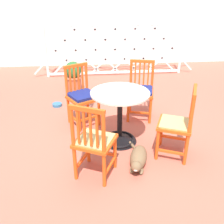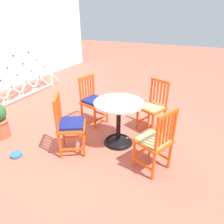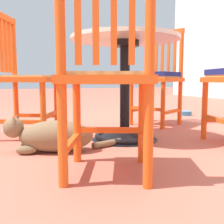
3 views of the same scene
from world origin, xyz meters
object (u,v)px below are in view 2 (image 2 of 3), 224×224
(orange_chair_at_corner, at_px, (155,142))
(pet_water_bowl, at_px, (16,155))
(tabby_cat, at_px, (154,141))
(orange_chair_near_fence, at_px, (70,125))
(orange_chair_facing_out, at_px, (153,107))
(orange_chair_tucked_in, at_px, (93,102))
(cafe_table, at_px, (118,127))

(orange_chair_at_corner, xyz_separation_m, pet_water_bowl, (-0.61, 1.90, -0.41))
(orange_chair_at_corner, bearing_deg, tabby_cat, 11.97)
(orange_chair_near_fence, relative_size, tabby_cat, 1.23)
(orange_chair_facing_out, bearing_deg, orange_chair_at_corner, -164.00)
(tabby_cat, bearing_deg, pet_water_bowl, 122.21)
(orange_chair_facing_out, height_order, pet_water_bowl, orange_chair_facing_out)
(pet_water_bowl, bearing_deg, tabby_cat, -57.79)
(pet_water_bowl, bearing_deg, orange_chair_at_corner, -72.12)
(orange_chair_facing_out, bearing_deg, orange_chair_tucked_in, 102.85)
(cafe_table, bearing_deg, orange_chair_near_fence, 131.66)
(orange_chair_near_fence, height_order, pet_water_bowl, orange_chair_near_fence)
(orange_chair_facing_out, distance_m, orange_chair_at_corner, 1.06)
(orange_chair_near_fence, relative_size, orange_chair_at_corner, 1.00)
(cafe_table, bearing_deg, tabby_cat, -74.43)
(orange_chair_tucked_in, xyz_separation_m, orange_chair_at_corner, (-0.77, -1.35, -0.01))
(orange_chair_tucked_in, relative_size, tabby_cat, 1.23)
(cafe_table, relative_size, orange_chair_near_fence, 0.83)
(orange_chair_facing_out, bearing_deg, cafe_table, 150.19)
(cafe_table, distance_m, pet_water_bowl, 1.60)
(cafe_table, distance_m, orange_chair_at_corner, 0.77)
(cafe_table, xyz_separation_m, orange_chair_at_corner, (-0.36, -0.67, 0.15))
(orange_chair_at_corner, bearing_deg, cafe_table, 61.57)
(orange_chair_tucked_in, bearing_deg, orange_chair_near_fence, -172.07)
(orange_chair_facing_out, height_order, orange_chair_near_fence, same)
(cafe_table, distance_m, orange_chair_facing_out, 0.77)
(orange_chair_facing_out, height_order, tabby_cat, orange_chair_facing_out)
(orange_chair_tucked_in, relative_size, orange_chair_near_fence, 1.00)
(tabby_cat, bearing_deg, orange_chair_near_fence, 120.33)
(cafe_table, height_order, orange_chair_tucked_in, orange_chair_tucked_in)
(cafe_table, xyz_separation_m, tabby_cat, (0.16, -0.56, -0.19))
(orange_chair_facing_out, relative_size, tabby_cat, 1.23)
(tabby_cat, distance_m, pet_water_bowl, 2.12)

